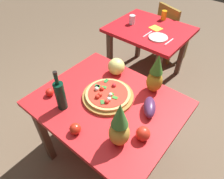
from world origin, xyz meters
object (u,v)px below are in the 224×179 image
dining_chair (171,30)px  dinner_plate (158,38)px  tomato_near_board (50,92)px  wine_bottle (60,95)px  tomato_at_corner (120,119)px  tomato_beside_pepper (75,129)px  pizza (108,94)px  melon (116,67)px  display_table (108,110)px  napkin_folded (156,28)px  knife_utensil (169,42)px  background_table (149,37)px  fork_utensil (148,34)px  eggplant (150,107)px  pineapple_right (120,127)px  drinking_glass_juice (164,15)px  pizza_board (108,96)px  bell_pepper (143,134)px  drinking_glass_water (132,20)px  pineapple_left (155,76)px

dining_chair → dinner_plate: bearing=124.4°
tomato_near_board → wine_bottle: bearing=-5.5°
wine_bottle → tomato_at_corner: 0.46m
wine_bottle → dinner_plate: bearing=88.9°
tomato_beside_pepper → tomato_near_board: size_ratio=1.18×
dining_chair → pizza: bearing=121.7°
melon → display_table: bearing=-61.4°
wine_bottle → tomato_beside_pepper: wine_bottle is taller
napkin_folded → melon: bearing=-80.2°
tomato_near_board → knife_utensil: (0.34, 1.37, -0.03)m
background_table → tomato_at_corner: 1.51m
fork_utensil → napkin_folded: bearing=92.1°
eggplant → napkin_folded: bearing=118.4°
fork_utensil → napkin_folded: fork_utensil is taller
pineapple_right → tomato_at_corner: size_ratio=4.59×
wine_bottle → knife_utensil: bearing=83.1°
tomato_at_corner → drinking_glass_juice: 1.80m
dinner_plate → napkin_folded: size_ratio=1.57×
dining_chair → pineapple_right: size_ratio=2.35×
tomato_at_corner → pizza_board: bearing=148.9°
dining_chair → bell_pepper: same height
wine_bottle → tomato_at_corner: (0.43, 0.16, -0.09)m
melon → background_table: bearing=103.6°
eggplant → tomato_beside_pepper: size_ratio=2.53×
drinking_glass_water → knife_utensil: (0.59, -0.11, -0.05)m
pineapple_left → eggplant: bearing=-65.8°
pineapple_right → napkin_folded: bearing=112.3°
napkin_folded → pineapple_right: bearing=-67.7°
tomato_beside_pepper → drinking_glass_water: drinking_glass_water is taller
melon → fork_utensil: size_ratio=0.84×
pizza → fork_utensil: bearing=105.9°
pizza → background_table: bearing=106.7°
dinner_plate → background_table: bearing=143.3°
pizza → pineapple_left: (0.23, 0.31, 0.12)m
display_table → fork_utensil: fork_utensil is taller
dining_chair → pineapple_right: 2.28m
display_table → eggplant: (0.30, 0.13, 0.14)m
display_table → pizza_board: (-0.03, 0.04, 0.11)m
display_table → eggplant: size_ratio=5.56×
melon → tomato_beside_pepper: (0.19, -0.68, -0.04)m
background_table → melon: bearing=-76.4°
pineapple_right → napkin_folded: pineapple_right is taller
background_table → knife_utensil: size_ratio=5.30×
pizza_board → pineapple_left: 0.41m
knife_utensil → pizza_board: bearing=-86.0°
knife_utensil → napkin_folded: bearing=148.3°
pineapple_right → tomato_near_board: pineapple_right is taller
bell_pepper → pizza_board: bearing=161.1°
pineapple_left → tomato_near_board: bearing=-136.3°
display_table → drinking_glass_water: size_ratio=10.19×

